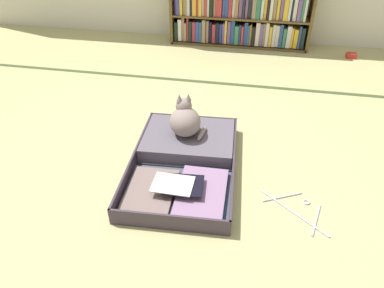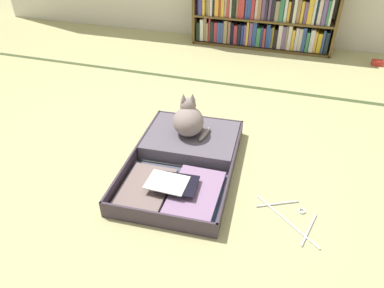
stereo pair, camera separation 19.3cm
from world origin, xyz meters
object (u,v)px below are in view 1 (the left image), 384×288
bookshelf (241,4)px  open_suitcase (186,156)px  black_cat (185,120)px  clothes_hanger (298,209)px  small_red_pouch (351,55)px

bookshelf → open_suitcase: bearing=-93.4°
open_suitcase → black_cat: 0.23m
bookshelf → clothes_hanger: (0.54, -2.51, -0.43)m
clothes_hanger → small_red_pouch: (0.64, 2.33, 0.02)m
open_suitcase → small_red_pouch: 2.42m
bookshelf → black_cat: bookshelf is taller
bookshelf → small_red_pouch: (1.19, -0.18, -0.41)m
open_suitcase → black_cat: (-0.04, 0.17, 0.16)m
bookshelf → black_cat: size_ratio=5.33×
open_suitcase → black_cat: size_ratio=3.56×
black_cat → small_red_pouch: black_cat is taller
clothes_hanger → small_red_pouch: bearing=74.5°
bookshelf → clothes_hanger: 2.60m
small_red_pouch → open_suitcase: bearing=-123.0°
bookshelf → black_cat: 2.07m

